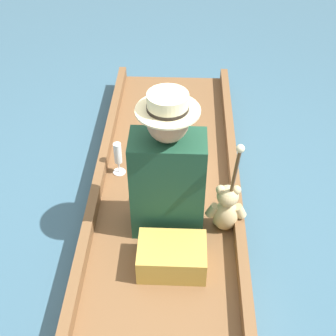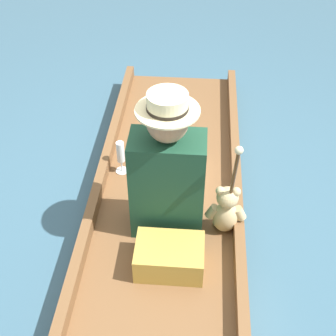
{
  "view_description": "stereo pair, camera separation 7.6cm",
  "coord_description": "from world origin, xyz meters",
  "px_view_note": "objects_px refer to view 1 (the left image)",
  "views": [
    {
      "loc": [
        0.1,
        -2.13,
        2.28
      ],
      "look_at": [
        0.02,
        -0.14,
        0.54
      ],
      "focal_mm": 50.0,
      "sensor_mm": 36.0,
      "label": 1
    },
    {
      "loc": [
        0.18,
        -2.12,
        2.28
      ],
      "look_at": [
        0.02,
        -0.14,
        0.54
      ],
      "focal_mm": 50.0,
      "sensor_mm": 36.0,
      "label": 2
    }
  ],
  "objects_px": {
    "teddy_bear": "(226,209)",
    "wine_glass": "(118,155)",
    "seated_person": "(168,174)",
    "walking_cane": "(234,180)"
  },
  "relations": [
    {
      "from": "teddy_bear",
      "to": "wine_glass",
      "type": "distance_m",
      "value": 0.86
    },
    {
      "from": "wine_glass",
      "to": "walking_cane",
      "type": "distance_m",
      "value": 0.95
    },
    {
      "from": "seated_person",
      "to": "wine_glass",
      "type": "bearing_deg",
      "value": 143.0
    },
    {
      "from": "seated_person",
      "to": "teddy_bear",
      "type": "height_order",
      "value": "seated_person"
    },
    {
      "from": "seated_person",
      "to": "wine_glass",
      "type": "xyz_separation_m",
      "value": [
        -0.36,
        0.4,
        -0.2
      ]
    },
    {
      "from": "seated_person",
      "to": "walking_cane",
      "type": "distance_m",
      "value": 0.4
    },
    {
      "from": "teddy_bear",
      "to": "wine_glass",
      "type": "bearing_deg",
      "value": 145.47
    },
    {
      "from": "walking_cane",
      "to": "teddy_bear",
      "type": "bearing_deg",
      "value": 104.18
    },
    {
      "from": "teddy_bear",
      "to": "walking_cane",
      "type": "distance_m",
      "value": 0.29
    },
    {
      "from": "seated_person",
      "to": "walking_cane",
      "type": "xyz_separation_m",
      "value": [
        0.36,
        -0.15,
        0.1
      ]
    }
  ]
}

